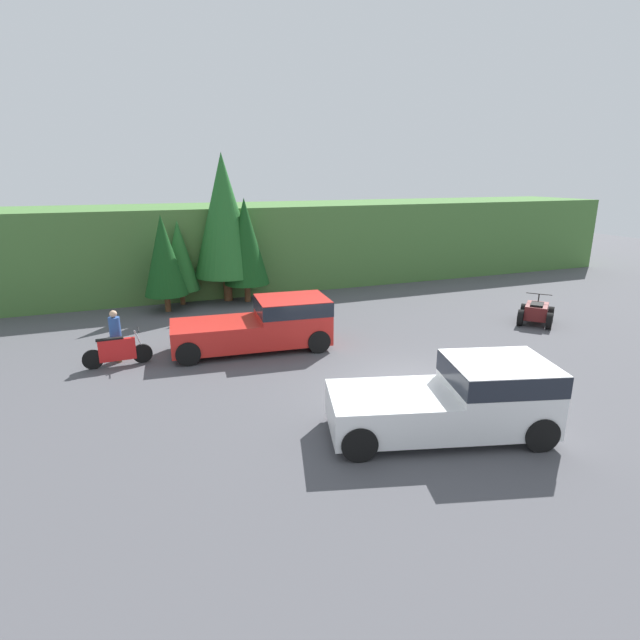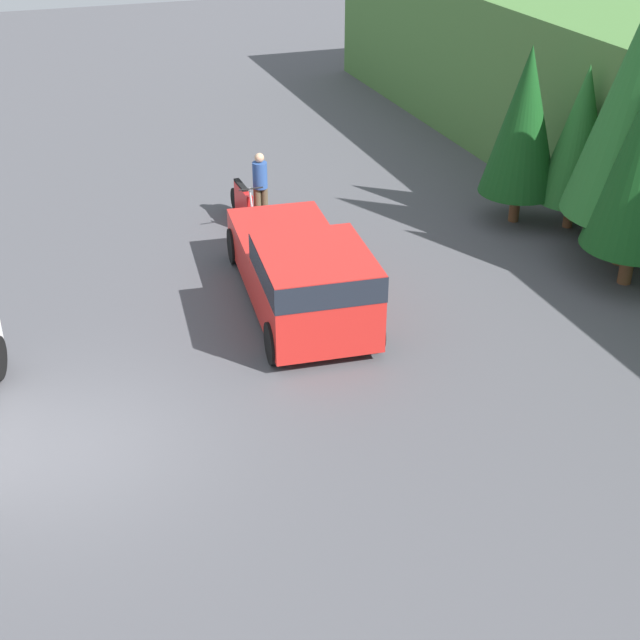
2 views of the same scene
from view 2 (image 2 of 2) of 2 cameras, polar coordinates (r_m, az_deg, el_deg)
name	(u,v)px [view 2 (image 2 of 2)]	position (r m, az deg, el deg)	size (l,w,h in m)	color
ground_plane	(79,450)	(15.14, -15.20, -8.02)	(80.00, 80.00, 0.00)	#4C4C51
tree_left	(524,121)	(22.54, 12.95, 12.29)	(1.94, 1.94, 4.41)	brown
tree_mid_left	(581,135)	(22.57, 16.34, 11.32)	(1.78, 1.78, 4.05)	brown
pickup_truck_red	(304,272)	(18.01, -1.05, 3.08)	(5.73, 2.67, 1.82)	red
dirt_bike	(244,205)	(22.65, -4.90, 7.35)	(2.18, 0.60, 1.19)	black
rider_person	(260,184)	(22.59, -3.85, 8.65)	(0.44, 0.44, 1.78)	brown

